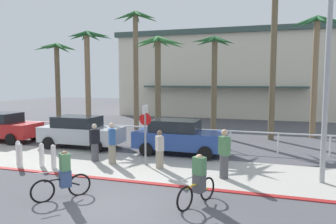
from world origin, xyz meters
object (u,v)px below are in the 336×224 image
(pedestrian_2, at_px, (160,151))
(palm_tree_4, at_px, (214,62))
(pedestrian_0, at_px, (112,145))
(bollard_2, at_px, (54,156))
(bollard_0, at_px, (20,155))
(cyclist_black_1, at_px, (64,176))
(car_silver_1, at_px, (81,132))
(palm_tree_5, at_px, (275,19))
(pedestrian_3, at_px, (95,144))
(palm_tree_6, at_px, (316,44))
(bollard_3, at_px, (42,155))
(palm_tree_0, at_px, (57,61))
(car_red_0, at_px, (2,127))
(cyclist_yellow_0, at_px, (198,181))
(bollard_1, at_px, (18,152))
(pedestrian_1, at_px, (224,156))
(car_blue_2, at_px, (179,137))
(streetlight_curb, at_px, (329,60))
(palm_tree_1, at_px, (88,55))
(stop_sign_bike_lane, at_px, (145,126))
(palm_tree_3, at_px, (158,58))
(palm_tree_2, at_px, (136,44))

(pedestrian_2, bearing_deg, palm_tree_4, 84.58)
(pedestrian_0, bearing_deg, palm_tree_4, 70.31)
(bollard_2, distance_m, palm_tree_4, 11.71)
(bollard_0, bearing_deg, cyclist_black_1, -32.29)
(car_silver_1, relative_size, cyclist_black_1, 2.93)
(palm_tree_5, height_order, pedestrian_3, palm_tree_5)
(pedestrian_3, bearing_deg, palm_tree_6, 43.36)
(bollard_2, height_order, bollard_3, same)
(palm_tree_0, xyz_separation_m, car_red_0, (0.09, -5.48, -4.12))
(bollard_2, relative_size, cyclist_yellow_0, 0.59)
(bollard_2, bearing_deg, palm_tree_4, 63.18)
(palm_tree_6, height_order, pedestrian_2, palm_tree_6)
(palm_tree_5, height_order, pedestrian_0, palm_tree_5)
(bollard_1, relative_size, pedestrian_1, 0.55)
(car_blue_2, bearing_deg, bollard_1, -148.66)
(streetlight_curb, height_order, pedestrian_3, streetlight_curb)
(bollard_2, xyz_separation_m, palm_tree_6, (10.98, 10.96, 5.29))
(palm_tree_0, bearing_deg, bollard_3, -57.13)
(palm_tree_1, relative_size, pedestrian_1, 3.77)
(bollard_0, relative_size, pedestrian_2, 0.63)
(car_red_0, height_order, pedestrian_3, pedestrian_3)
(bollard_0, distance_m, palm_tree_4, 12.58)
(bollard_3, height_order, palm_tree_1, palm_tree_1)
(palm_tree_5, bearing_deg, palm_tree_1, -175.05)
(car_silver_1, bearing_deg, palm_tree_0, 134.32)
(stop_sign_bike_lane, relative_size, palm_tree_3, 0.41)
(pedestrian_3, bearing_deg, palm_tree_0, 134.04)
(pedestrian_0, height_order, pedestrian_2, pedestrian_0)
(pedestrian_2, bearing_deg, bollard_3, -165.45)
(palm_tree_4, bearing_deg, bollard_3, -120.02)
(cyclist_black_1, bearing_deg, palm_tree_1, 117.71)
(stop_sign_bike_lane, distance_m, bollard_2, 3.93)
(bollard_2, relative_size, pedestrian_2, 0.63)
(palm_tree_2, distance_m, palm_tree_4, 6.08)
(car_red_0, bearing_deg, palm_tree_4, 25.62)
(palm_tree_3, xyz_separation_m, car_silver_1, (-3.11, -3.70, -4.08))
(bollard_2, height_order, palm_tree_4, palm_tree_4)
(car_red_0, bearing_deg, car_silver_1, -2.34)
(bollard_2, bearing_deg, stop_sign_bike_lane, 25.44)
(palm_tree_0, height_order, car_red_0, palm_tree_0)
(palm_tree_2, distance_m, palm_tree_5, 9.56)
(cyclist_black_1, xyz_separation_m, pedestrian_2, (1.72, 4.01, 0.03))
(stop_sign_bike_lane, bearing_deg, palm_tree_3, 104.20)
(palm_tree_5, relative_size, pedestrian_2, 6.29)
(palm_tree_0, bearing_deg, bollard_2, -54.71)
(bollard_1, height_order, palm_tree_1, palm_tree_1)
(palm_tree_1, bearing_deg, pedestrian_3, -57.19)
(streetlight_curb, distance_m, pedestrian_1, 4.80)
(stop_sign_bike_lane, bearing_deg, cyclist_yellow_0, -49.22)
(pedestrian_1, bearing_deg, palm_tree_6, 67.77)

